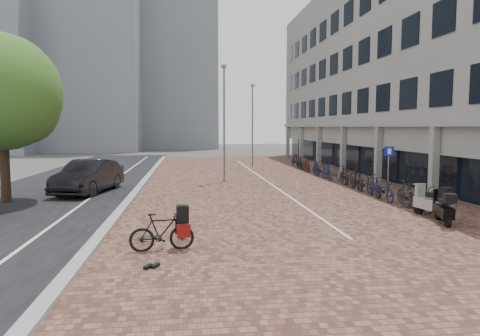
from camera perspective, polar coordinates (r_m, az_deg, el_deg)
name	(u,v)px	position (r m, az deg, el deg)	size (l,w,h in m)	color
ground	(260,221)	(15.50, 2.61, -6.85)	(140.00, 140.00, 0.00)	#474442
plaza_brick	(260,179)	(27.51, 2.68, -1.47)	(14.50, 42.00, 0.04)	brown
street_asphalt	(79,182)	(27.92, -20.20, -1.71)	(8.00, 50.00, 0.03)	black
curb	(145,180)	(27.27, -12.21, -1.52)	(0.35, 42.00, 0.14)	gray
lane_line	(114,181)	(27.52, -16.15, -1.65)	(0.12, 44.00, 0.00)	white
parking_line	(264,179)	(27.54, 3.09, -1.41)	(0.10, 30.00, 0.00)	white
office_building	(400,56)	(34.97, 20.14, 13.53)	(8.40, 40.00, 15.00)	gray
bg_towers	(102,50)	(65.86, -17.58, 14.45)	(33.00, 23.00, 32.00)	gray
car_dark	(89,176)	(23.03, -19.10, -1.04)	(1.76, 5.03, 1.66)	black
hero_bike	(162,231)	(11.84, -10.14, -8.12)	(1.75, 0.70, 1.21)	black
shoes	(152,267)	(10.57, -11.42, -12.56)	(0.37, 0.31, 0.09)	black
scooter_front	(431,202)	(17.21, 23.66, -4.02)	(0.55, 1.77, 1.21)	#B3B3B8
scooter_mid	(443,207)	(16.33, 24.94, -4.68)	(0.52, 1.67, 1.15)	black
parking_sign	(389,162)	(23.16, 18.80, 0.75)	(0.46, 0.23, 2.31)	slate
lamp_near	(224,125)	(25.80, -2.09, 5.62)	(0.12, 0.12, 6.80)	slate
lamp_far	(252,127)	(35.64, 1.63, 5.40)	(0.12, 0.12, 6.62)	gray
street_tree	(5,96)	(21.54, -28.24, 8.26)	(4.98, 4.98, 7.25)	#382619
bike_row	(333,173)	(27.18, 12.00, -0.58)	(1.31, 21.47, 1.05)	#232328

